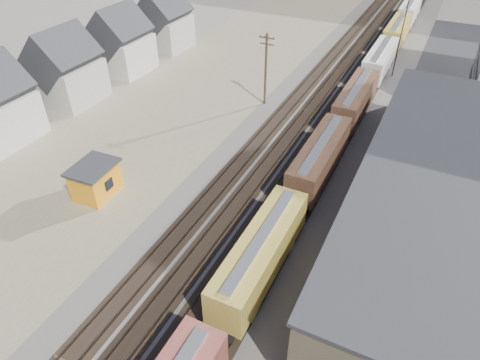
% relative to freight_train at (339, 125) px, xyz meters
% --- Properties ---
extents(ballast_bed, '(18.00, 200.00, 0.06)m').
position_rel_freight_train_xyz_m(ballast_bed, '(-3.80, 14.34, -2.76)').
color(ballast_bed, '#4C4742').
rests_on(ballast_bed, ground).
extents(dirt_yard, '(24.00, 180.00, 0.03)m').
position_rel_freight_train_xyz_m(dirt_yard, '(-23.80, 4.34, -2.78)').
color(dirt_yard, '#756B50').
rests_on(dirt_yard, ground).
extents(rail_tracks, '(11.40, 200.00, 0.24)m').
position_rel_freight_train_xyz_m(rail_tracks, '(-4.35, 14.34, -2.68)').
color(rail_tracks, black).
rests_on(rail_tracks, ground).
extents(freight_train, '(3.00, 119.74, 4.46)m').
position_rel_freight_train_xyz_m(freight_train, '(0.00, 0.00, 0.00)').
color(freight_train, black).
rests_on(freight_train, ground).
extents(warehouse, '(12.40, 40.40, 7.25)m').
position_rel_freight_train_xyz_m(warehouse, '(11.18, -10.66, 0.86)').
color(warehouse, tan).
rests_on(warehouse, ground).
extents(utility_pole_north, '(2.20, 0.32, 10.00)m').
position_rel_freight_train_xyz_m(utility_pole_north, '(-12.30, 6.34, 2.50)').
color(utility_pole_north, '#382619').
rests_on(utility_pole_north, ground).
extents(radio_mast, '(1.20, 0.16, 18.00)m').
position_rel_freight_train_xyz_m(radio_mast, '(2.20, 24.34, 6.33)').
color(radio_mast, black).
rests_on(radio_mast, ground).
extents(townhouse_row, '(8.15, 68.16, 10.47)m').
position_rel_freight_train_xyz_m(townhouse_row, '(-37.80, -10.66, 1.54)').
color(townhouse_row, '#B7B2A8').
rests_on(townhouse_row, ground).
extents(maintenance_shed, '(3.97, 5.00, 3.52)m').
position_rel_freight_train_xyz_m(maintenance_shed, '(-19.58, -20.06, -0.99)').
color(maintenance_shed, orange).
rests_on(maintenance_shed, ground).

